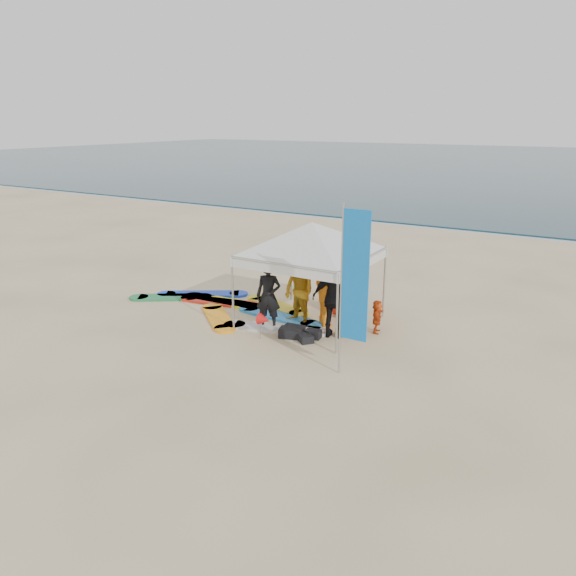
% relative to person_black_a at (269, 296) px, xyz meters
% --- Properties ---
extents(ground, '(120.00, 120.00, 0.00)m').
position_rel_person_black_a_xyz_m(ground, '(0.35, -2.82, -0.84)').
color(ground, beige).
rests_on(ground, ground).
extents(ocean, '(160.00, 84.00, 0.08)m').
position_rel_person_black_a_xyz_m(ocean, '(0.35, 57.18, -0.80)').
color(ocean, '#0C2633').
rests_on(ocean, ground).
extents(shoreline_foam, '(160.00, 1.20, 0.01)m').
position_rel_person_black_a_xyz_m(shoreline_foam, '(0.35, 15.38, -0.83)').
color(shoreline_foam, silver).
rests_on(shoreline_foam, ground).
extents(person_black_a, '(0.71, 0.58, 1.67)m').
position_rel_person_black_a_xyz_m(person_black_a, '(0.00, 0.00, 0.00)').
color(person_black_a, black).
rests_on(person_black_a, ground).
extents(person_yellow, '(0.99, 0.87, 1.73)m').
position_rel_person_black_a_xyz_m(person_yellow, '(0.51, 0.61, 0.03)').
color(person_yellow, gold).
rests_on(person_yellow, ground).
extents(person_orange_a, '(1.37, 1.33, 1.88)m').
position_rel_person_black_a_xyz_m(person_orange_a, '(1.15, 0.90, 0.11)').
color(person_orange_a, orange).
rests_on(person_orange_a, ground).
extents(person_black_b, '(1.19, 0.71, 1.91)m').
position_rel_person_black_a_xyz_m(person_black_b, '(1.67, 0.30, 0.12)').
color(person_black_b, black).
rests_on(person_black_b, ground).
extents(person_orange_b, '(1.03, 0.87, 1.79)m').
position_rel_person_black_a_xyz_m(person_orange_b, '(1.09, 1.90, 0.06)').
color(person_orange_b, red).
rests_on(person_orange_b, ground).
extents(person_seated, '(0.44, 0.80, 0.82)m').
position_rel_person_black_a_xyz_m(person_seated, '(2.41, 1.08, -0.43)').
color(person_seated, '#C74011').
rests_on(person_seated, ground).
extents(canopy_tent, '(3.93, 3.93, 2.96)m').
position_rel_person_black_a_xyz_m(canopy_tent, '(0.74, 0.82, 1.75)').
color(canopy_tent, '#A5A5A8').
rests_on(canopy_tent, ground).
extents(feather_flag, '(0.59, 0.04, 3.48)m').
position_rel_person_black_a_xyz_m(feather_flag, '(2.87, -1.43, 1.21)').
color(feather_flag, '#A5A5A8').
rests_on(feather_flag, ground).
extents(marker_pennant, '(0.28, 0.28, 0.64)m').
position_rel_person_black_a_xyz_m(marker_pennant, '(0.32, -0.70, -0.34)').
color(marker_pennant, '#A5A5A8').
rests_on(marker_pennant, ground).
extents(gear_pile, '(1.04, 0.81, 0.22)m').
position_rel_person_black_a_xyz_m(gear_pile, '(0.91, -0.15, -0.74)').
color(gear_pile, black).
rests_on(gear_pile, ground).
extents(surfboard_spread, '(5.94, 2.93, 0.07)m').
position_rel_person_black_a_xyz_m(surfboard_spread, '(-1.63, 0.75, -0.80)').
color(surfboard_spread, gold).
rests_on(surfboard_spread, ground).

